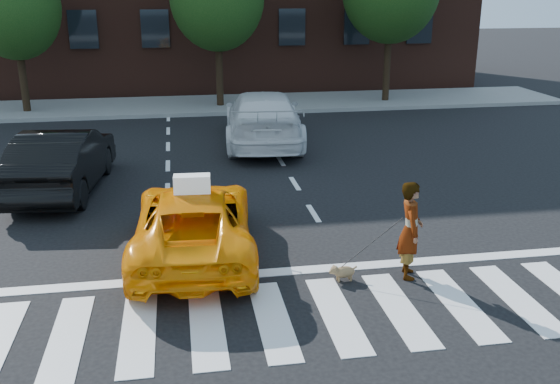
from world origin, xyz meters
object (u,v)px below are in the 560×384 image
Objects in this scene: taxi at (194,222)px; woman at (410,230)px; white_suv at (263,118)px; dog at (342,272)px; black_sedan at (62,160)px.

woman reaches higher than taxi.
white_suv reaches higher than dog.
taxi is at bearing 78.73° from white_suv.
black_sedan is at bearing 60.96° from woman.
white_suv reaches higher than taxi.
white_suv is at bearing 19.34° from woman.
dog is at bearing 150.88° from taxi.
taxi is 8.60m from white_suv.
black_sedan reaches higher than taxi.
woman is (1.15, -9.79, 0.02)m from white_suv.
woman is (6.62, -5.90, 0.08)m from black_sedan.
taxi reaches higher than dog.
black_sedan is at bearing -52.12° from taxi.
white_suv is at bearing -103.45° from taxi.
black_sedan reaches higher than dog.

